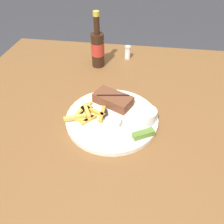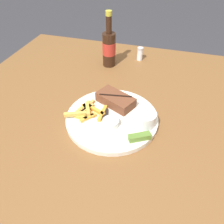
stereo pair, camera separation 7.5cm
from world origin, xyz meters
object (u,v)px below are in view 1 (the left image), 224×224
object	(u,v)px
dinner_plate	(112,118)
steak_portion	(113,100)
coleslaw_cup	(146,115)
salt_shaker	(128,52)
beer_bottle	(98,48)
fork_utensil	(89,123)
dipping_sauce_cup	(113,123)
knife_utensil	(104,109)
pickle_spear	(143,134)

from	to	relation	value
dinner_plate	steak_portion	distance (m)	0.08
coleslaw_cup	salt_shaker	xyz separation A→B (m)	(-0.10, 0.48, -0.01)
beer_bottle	fork_utensil	bearing A→B (deg)	-83.29
dinner_plate	coleslaw_cup	size ratio (longest dim) A/B	4.47
coleslaw_cup	beer_bottle	size ratio (longest dim) A/B	0.29
dinner_plate	dipping_sauce_cup	xyz separation A→B (m)	(0.01, -0.05, 0.02)
coleslaw_cup	salt_shaker	bearing A→B (deg)	102.39
dipping_sauce_cup	salt_shaker	bearing A→B (deg)	89.83
steak_portion	salt_shaker	bearing A→B (deg)	87.54
fork_utensil	dipping_sauce_cup	bearing A→B (deg)	-31.79
coleslaw_cup	salt_shaker	size ratio (longest dim) A/B	1.11
coleslaw_cup	steak_portion	bearing A→B (deg)	147.41
steak_portion	fork_utensil	world-z (taller)	steak_portion
fork_utensil	beer_bottle	distance (m)	0.43
dinner_plate	salt_shaker	distance (m)	0.47
dipping_sauce_cup	knife_utensil	world-z (taller)	dipping_sauce_cup
knife_utensil	salt_shaker	bearing A→B (deg)	-22.17
steak_portion	knife_utensil	world-z (taller)	steak_portion
dinner_plate	dipping_sauce_cup	size ratio (longest dim) A/B	6.02
fork_utensil	knife_utensil	distance (m)	0.09
beer_bottle	knife_utensil	bearing A→B (deg)	-75.42
beer_bottle	salt_shaker	size ratio (longest dim) A/B	3.88
knife_utensil	steak_portion	bearing A→B (deg)	-51.34
dipping_sauce_cup	beer_bottle	distance (m)	0.45
pickle_spear	knife_utensil	bearing A→B (deg)	142.60
dinner_plate	fork_utensil	distance (m)	0.09
knife_utensil	fork_utensil	bearing A→B (deg)	136.31
coleslaw_cup	dipping_sauce_cup	world-z (taller)	coleslaw_cup
dinner_plate	knife_utensil	distance (m)	0.05
steak_portion	beer_bottle	world-z (taller)	beer_bottle
dinner_plate	salt_shaker	xyz separation A→B (m)	(0.01, 0.47, 0.02)
pickle_spear	fork_utensil	distance (m)	0.19
dipping_sauce_cup	steak_portion	bearing A→B (deg)	97.66
dinner_plate	beer_bottle	bearing A→B (deg)	108.07
coleslaw_cup	fork_utensil	world-z (taller)	coleslaw_cup
dipping_sauce_cup	coleslaw_cup	bearing A→B (deg)	19.85
coleslaw_cup	pickle_spear	world-z (taller)	coleslaw_cup
dinner_plate	knife_utensil	bearing A→B (deg)	135.50
pickle_spear	coleslaw_cup	bearing A→B (deg)	87.34
dipping_sauce_cup	knife_utensil	bearing A→B (deg)	118.37
fork_utensil	knife_utensil	xyz separation A→B (m)	(0.04, 0.08, 0.00)
steak_portion	salt_shaker	world-z (taller)	salt_shaker
coleslaw_cup	beer_bottle	world-z (taller)	beer_bottle
dinner_plate	coleslaw_cup	xyz separation A→B (m)	(0.11, -0.01, 0.04)
pickle_spear	salt_shaker	size ratio (longest dim) A/B	1.11
dipping_sauce_cup	pickle_spear	size ratio (longest dim) A/B	0.74
coleslaw_cup	knife_utensil	xyz separation A→B (m)	(-0.15, 0.04, -0.02)
salt_shaker	dinner_plate	bearing A→B (deg)	-91.25
steak_portion	dipping_sauce_cup	world-z (taller)	steak_portion
dipping_sauce_cup	beer_bottle	bearing A→B (deg)	107.33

